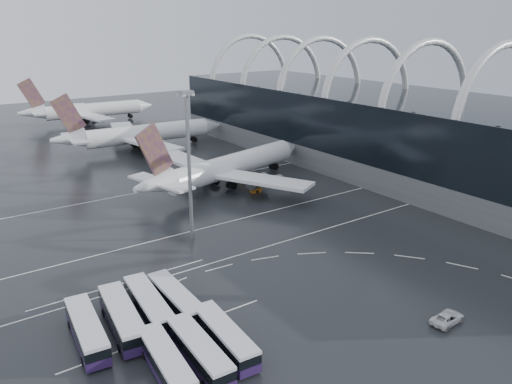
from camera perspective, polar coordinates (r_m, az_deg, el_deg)
ground at (r=90.13m, az=-0.54°, el=-6.13°), size 420.00×420.00×0.00m
terminal at (r=141.37m, az=15.79°, el=6.94°), size 42.00×160.00×34.90m
lane_marking_near at (r=88.64m, az=0.19°, el=-6.57°), size 120.00×0.25×0.01m
lane_marking_mid at (r=99.44m, az=-4.47°, el=-3.75°), size 120.00×0.25×0.01m
lane_marking_far at (r=122.99m, az=-11.16°, el=0.37°), size 120.00×0.25×0.01m
bus_bay_line_south at (r=67.61m, az=-10.02°, el=-15.59°), size 28.00×0.25×0.01m
bus_bay_line_north at (r=80.48m, az=-15.00°, el=-10.02°), size 28.00×0.25×0.01m
airliner_main at (r=121.38m, az=-3.51°, el=2.77°), size 54.93×47.49×18.82m
airliner_gate_b at (r=162.51m, az=-13.18°, el=6.41°), size 55.36×49.80×19.24m
airliner_gate_c at (r=214.89m, az=-18.78°, el=8.77°), size 53.03×48.93×18.91m
bus_row_near_a at (r=67.43m, az=-18.79°, el=-14.68°), size 4.29×13.47×3.26m
bus_row_near_b at (r=68.47m, az=-15.06°, el=-13.65°), size 4.79×14.12×3.41m
bus_row_near_c at (r=70.42m, az=-12.18°, el=-12.49°), size 4.34×13.67×3.31m
bus_row_near_d at (r=71.19m, az=-9.17°, el=-11.99°), size 3.34×13.01×3.19m
bus_row_far_a at (r=59.94m, az=-10.24°, el=-18.63°), size 4.05×12.75×3.09m
bus_row_far_b at (r=61.05m, az=-6.52°, el=-17.61°), size 3.59×12.91×3.15m
bus_row_far_c at (r=63.14m, az=-3.59°, el=-16.16°), size 3.82×12.91×3.13m
van_curve_a at (r=72.79m, az=21.03°, el=-13.28°), size 5.51×2.81×1.49m
floodlight_mast at (r=88.32m, az=-7.73°, el=4.92°), size 2.08×2.08×27.15m
gse_cart_belly_a at (r=117.99m, az=-0.05°, el=0.29°), size 2.47×1.46×1.35m
gse_cart_belly_b at (r=127.48m, az=2.51°, el=1.64°), size 2.21×1.31×1.21m
gse_cart_belly_e at (r=126.78m, az=-1.62°, el=1.55°), size 2.19×1.29×1.19m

